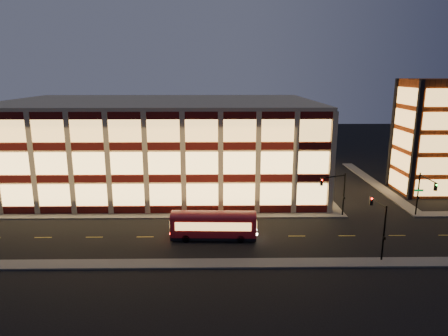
{
  "coord_description": "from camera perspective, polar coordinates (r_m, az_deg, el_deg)",
  "views": [
    {
      "loc": [
        6.72,
        -50.08,
        18.94
      ],
      "look_at": [
        7.53,
        8.0,
        5.0
      ],
      "focal_mm": 32.0,
      "sensor_mm": 36.0,
      "label": 1
    }
  ],
  "objects": [
    {
      "name": "office_building",
      "position": [
        68.68,
        -8.87,
        3.53
      ],
      "size": [
        50.45,
        30.45,
        14.5
      ],
      "color": "tan",
      "rests_on": "ground"
    },
    {
      "name": "sidewalk_tower_west",
      "position": [
        74.83,
        20.62,
        -2.0
      ],
      "size": [
        2.0,
        30.0,
        0.15
      ],
      "primitive_type": "cube",
      "color": "#514F4C",
      "rests_on": "ground"
    },
    {
      "name": "ground",
      "position": [
        53.96,
        -7.97,
        -7.19
      ],
      "size": [
        200.0,
        200.0,
        0.0
      ],
      "primitive_type": "plane",
      "color": "black",
      "rests_on": "ground"
    },
    {
      "name": "sidewalk_office_east",
      "position": [
        71.56,
        12.39,
        -2.12
      ],
      "size": [
        2.0,
        30.0,
        0.15
      ],
      "primitive_type": "cube",
      "color": "#514F4C",
      "rests_on": "ground"
    },
    {
      "name": "traffic_signal_near",
      "position": [
        45.01,
        21.29,
        -6.68
      ],
      "size": [
        0.32,
        4.45,
        6.0
      ],
      "color": "black",
      "rests_on": "ground"
    },
    {
      "name": "traffic_signal_right",
      "position": [
        58.16,
        26.68,
        -2.76
      ],
      "size": [
        1.2,
        4.37,
        6.0
      ],
      "color": "black",
      "rests_on": "ground"
    },
    {
      "name": "trolley_bus",
      "position": [
        46.77,
        -1.5,
        -7.95
      ],
      "size": [
        9.91,
        2.86,
        3.33
      ],
      "rotation": [
        0.0,
        0.0,
        -0.03
      ],
      "color": "maroon",
      "rests_on": "ground"
    },
    {
      "name": "sidewalk_office_south",
      "position": [
        55.31,
        -10.95,
        -6.71
      ],
      "size": [
        54.0,
        2.0,
        0.15
      ],
      "primitive_type": "cube",
      "color": "#514F4C",
      "rests_on": "ground"
    },
    {
      "name": "stair_tower",
      "position": [
        71.07,
        27.16,
        3.96
      ],
      "size": [
        8.6,
        8.6,
        18.0
      ],
      "color": "#8C3814",
      "rests_on": "ground"
    },
    {
      "name": "sidewalk_near",
      "position": [
        42.14,
        -10.17,
        -13.33
      ],
      "size": [
        100.0,
        2.0,
        0.15
      ],
      "primitive_type": "cube",
      "color": "#514F4C",
      "rests_on": "ground"
    },
    {
      "name": "traffic_signal_far",
      "position": [
        54.69,
        15.7,
        -2.76
      ],
      "size": [
        3.79,
        1.87,
        6.0
      ],
      "color": "black",
      "rests_on": "ground"
    }
  ]
}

